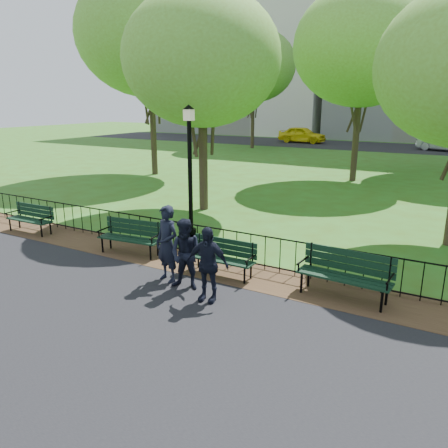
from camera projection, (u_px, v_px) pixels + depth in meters
The scene contains 20 objects.
ground at pixel (186, 291), 9.75m from camera, with size 120.00×120.00×0.00m, color #395817.
asphalt_path at pixel (64, 368), 6.91m from camera, with size 60.00×9.20×0.01m, color black.
dirt_strip at pixel (220, 268), 11.00m from camera, with size 60.00×1.60×0.01m, color #362516.
far_street at pixel (409, 148), 38.97m from camera, with size 70.00×9.00×0.01m, color black.
iron_fence at pixel (230, 245), 11.29m from camera, with size 24.06×0.06×1.00m.
apartment_west at pixel (254, 30), 56.82m from camera, with size 22.00×15.00×26.00m, color silver.
park_bench_main at pixel (208, 250), 10.60m from camera, with size 1.85×0.55×0.96m.
park_bench_left_a at pixel (131, 233), 11.98m from camera, with size 1.85×0.76×1.02m.
park_bench_left_b at pixel (31, 215), 13.96m from camera, with size 1.72×0.57×0.97m.
park_bench_right_a at pixel (346, 269), 9.25m from camera, with size 2.01×0.73×1.12m.
lamppost at pixel (190, 166), 13.30m from camera, with size 0.36×0.36×3.99m.
tree_near_w at pixel (202, 59), 15.61m from camera, with size 5.73×5.73×7.98m.
tree_mid_w at pixel (149, 34), 23.23m from camera, with size 7.77×7.77×10.83m.
tree_far_c at pixel (363, 46), 21.39m from camera, with size 6.89×6.89×9.60m.
tree_far_w at pixel (254, 65), 37.25m from camera, with size 7.24×7.24×10.08m.
person_left at pixel (167, 244), 10.05m from camera, with size 0.66×0.43×1.80m, color black.
person_mid at pixel (187, 255), 9.64m from camera, with size 0.78×0.41×1.61m, color black.
person_right at pixel (207, 264), 9.06m from camera, with size 0.95×0.39×1.61m, color black.
taxi at pixel (302, 135), 43.91m from camera, with size 1.90×4.73×1.61m, color yellow.
sedan_silver at pixel (445, 143), 36.60m from camera, with size 1.49×4.27×1.41m, color #9EA1A6.
Camera 1 is at (5.20, -7.37, 4.09)m, focal length 35.00 mm.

